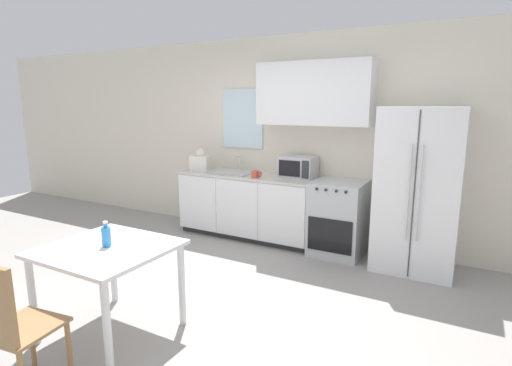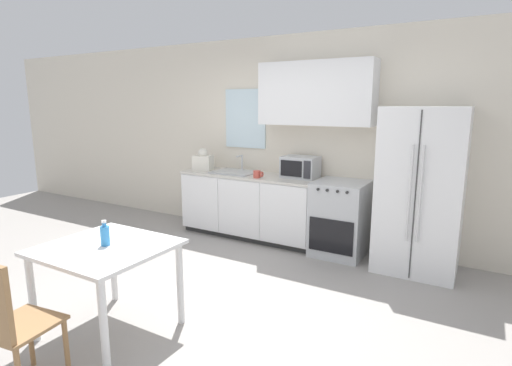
{
  "view_description": "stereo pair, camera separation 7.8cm",
  "coord_description": "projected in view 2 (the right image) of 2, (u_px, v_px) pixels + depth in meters",
  "views": [
    {
      "loc": [
        2.15,
        -2.87,
        1.81
      ],
      "look_at": [
        0.28,
        0.51,
        1.05
      ],
      "focal_mm": 28.0,
      "sensor_mm": 36.0,
      "label": 1
    },
    {
      "loc": [
        2.21,
        -2.83,
        1.81
      ],
      "look_at": [
        0.28,
        0.51,
        1.05
      ],
      "focal_mm": 28.0,
      "sensor_mm": 36.0,
      "label": 2
    }
  ],
  "objects": [
    {
      "name": "coffee_mug",
      "position": [
        257.0,
        174.0,
        5.13
      ],
      "size": [
        0.13,
        0.1,
        0.1
      ],
      "color": "#BF4C3F",
      "rests_on": "kitchen_counter"
    },
    {
      "name": "dining_chair_near",
      "position": [
        5.0,
        319.0,
        2.42
      ],
      "size": [
        0.45,
        0.45,
        0.93
      ],
      "rotation": [
        0.0,
        0.0,
        0.13
      ],
      "color": "#997047",
      "rests_on": "ground_plane"
    },
    {
      "name": "dining_table",
      "position": [
        107.0,
        259.0,
        3.13
      ],
      "size": [
        0.93,
        0.89,
        0.73
      ],
      "color": "white",
      "rests_on": "ground_plane"
    },
    {
      "name": "kitchen_sink",
      "position": [
        235.0,
        172.0,
        5.54
      ],
      "size": [
        0.59,
        0.45,
        0.23
      ],
      "color": "#B7BABC",
      "rests_on": "kitchen_counter"
    },
    {
      "name": "refrigerator",
      "position": [
        420.0,
        191.0,
        4.3
      ],
      "size": [
        0.85,
        0.73,
        1.79
      ],
      "color": "white",
      "rests_on": "ground_plane"
    },
    {
      "name": "ground_plane",
      "position": [
        205.0,
        296.0,
        3.84
      ],
      "size": [
        12.0,
        12.0,
        0.0
      ],
      "primitive_type": "plane",
      "color": "gray"
    },
    {
      "name": "drink_bottle",
      "position": [
        105.0,
        235.0,
        3.1
      ],
      "size": [
        0.07,
        0.07,
        0.2
      ],
      "color": "#338CD8",
      "rests_on": "dining_table"
    },
    {
      "name": "kitchen_counter",
      "position": [
        250.0,
        205.0,
        5.5
      ],
      "size": [
        1.96,
        0.61,
        0.88
      ],
      "color": "#333333",
      "rests_on": "ground_plane"
    },
    {
      "name": "microwave",
      "position": [
        300.0,
        167.0,
        5.13
      ],
      "size": [
        0.45,
        0.33,
        0.28
      ],
      "color": "#B7BABC",
      "rests_on": "kitchen_counter"
    },
    {
      "name": "grocery_bag_0",
      "position": [
        203.0,
        161.0,
        5.7
      ],
      "size": [
        0.3,
        0.28,
        0.32
      ],
      "rotation": [
        0.0,
        0.0,
        0.28
      ],
      "color": "silver",
      "rests_on": "kitchen_counter"
    },
    {
      "name": "wall_back",
      "position": [
        299.0,
        133.0,
        5.27
      ],
      "size": [
        12.0,
        0.38,
        2.7
      ],
      "color": "beige",
      "rests_on": "ground_plane"
    },
    {
      "name": "oven_range",
      "position": [
        340.0,
        218.0,
        4.85
      ],
      "size": [
        0.61,
        0.65,
        0.9
      ],
      "color": "#B7BABC",
      "rests_on": "ground_plane"
    }
  ]
}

